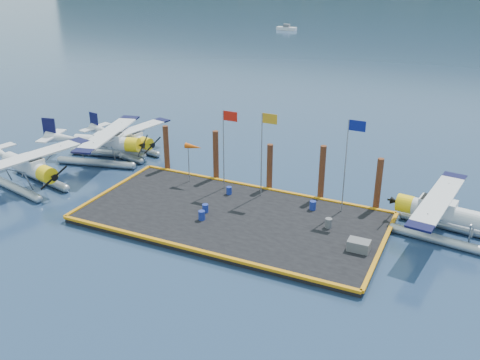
# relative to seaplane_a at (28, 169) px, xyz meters

# --- Properties ---
(ground) EXTENTS (4000.00, 4000.00, 0.00)m
(ground) POSITION_rel_seaplane_a_xyz_m (16.40, 1.67, -1.56)
(ground) COLOR #182A49
(ground) RESTS_ON ground
(dock) EXTENTS (20.00, 10.00, 0.40)m
(dock) POSITION_rel_seaplane_a_xyz_m (16.40, 1.67, -1.36)
(dock) COLOR black
(dock) RESTS_ON ground
(dock_bumpers) EXTENTS (20.25, 10.25, 0.18)m
(dock_bumpers) POSITION_rel_seaplane_a_xyz_m (16.40, 1.67, -1.07)
(dock_bumpers) COLOR #C57B0B
(dock_bumpers) RESTS_ON dock
(seaplane_a) EXTENTS (9.34, 10.12, 3.59)m
(seaplane_a) POSITION_rel_seaplane_a_xyz_m (0.00, 0.00, 0.00)
(seaplane_a) COLOR #929AA0
(seaplane_a) RESTS_ON ground
(seaplane_b) EXTENTS (9.35, 10.14, 3.59)m
(seaplane_b) POSITION_rel_seaplane_a_xyz_m (1.82, 6.90, 0.00)
(seaplane_b) COLOR #929AA0
(seaplane_b) RESTS_ON ground
(seaplane_c) EXTENTS (8.14, 8.88, 3.14)m
(seaplane_c) POSITION_rel_seaplane_a_xyz_m (2.55, 9.15, -0.20)
(seaplane_c) COLOR #929AA0
(seaplane_c) RESTS_ON ground
(seaplane_d) EXTENTS (8.77, 9.67, 3.42)m
(seaplane_d) POSITION_rel_seaplane_a_xyz_m (29.34, 5.46, -0.07)
(seaplane_d) COLOR #929AA0
(seaplane_d) RESTS_ON ground
(drum_0) EXTENTS (0.41, 0.41, 0.58)m
(drum_0) POSITION_rel_seaplane_a_xyz_m (14.57, 1.33, -0.87)
(drum_0) COLOR navy
(drum_0) RESTS_ON dock
(drum_2) EXTENTS (0.45, 0.45, 0.63)m
(drum_2) POSITION_rel_seaplane_a_xyz_m (22.76, 2.79, -0.85)
(drum_2) COLOR #545559
(drum_2) RESTS_ON dock
(drum_3) EXTENTS (0.45, 0.45, 0.63)m
(drum_3) POSITION_rel_seaplane_a_xyz_m (14.88, 0.26, -0.85)
(drum_3) COLOR navy
(drum_3) RESTS_ON dock
(drum_4) EXTENTS (0.44, 0.44, 0.62)m
(drum_4) POSITION_rel_seaplane_a_xyz_m (21.04, 4.84, -0.85)
(drum_4) COLOR navy
(drum_4) RESTS_ON dock
(drum_5) EXTENTS (0.40, 0.40, 0.56)m
(drum_5) POSITION_rel_seaplane_a_xyz_m (14.71, 4.67, -0.88)
(drum_5) COLOR navy
(drum_5) RESTS_ON dock
(crate) EXTENTS (1.30, 0.86, 0.65)m
(crate) POSITION_rel_seaplane_a_xyz_m (25.20, 0.79, -0.84)
(crate) COLOR #545559
(crate) RESTS_ON dock
(flagpole_red) EXTENTS (1.14, 0.08, 6.00)m
(flagpole_red) POSITION_rel_seaplane_a_xyz_m (14.10, 5.47, 2.83)
(flagpole_red) COLOR gray
(flagpole_red) RESTS_ON dock
(flagpole_yellow) EXTENTS (1.14, 0.08, 6.20)m
(flagpole_yellow) POSITION_rel_seaplane_a_xyz_m (17.10, 5.47, 2.95)
(flagpole_yellow) COLOR gray
(flagpole_yellow) RESTS_ON dock
(flagpole_blue) EXTENTS (1.14, 0.08, 6.50)m
(flagpole_blue) POSITION_rel_seaplane_a_xyz_m (23.09, 5.47, 3.12)
(flagpole_blue) COLOR gray
(flagpole_blue) RESTS_ON dock
(windsock) EXTENTS (1.40, 0.44, 3.12)m
(windsock) POSITION_rel_seaplane_a_xyz_m (11.37, 5.47, 1.66)
(windsock) COLOR gray
(windsock) RESTS_ON dock
(piling_0) EXTENTS (0.44, 0.44, 4.00)m
(piling_0) POSITION_rel_seaplane_a_xyz_m (7.90, 7.07, 0.44)
(piling_0) COLOR #442213
(piling_0) RESTS_ON ground
(piling_1) EXTENTS (0.44, 0.44, 4.20)m
(piling_1) POSITION_rel_seaplane_a_xyz_m (12.40, 7.07, 0.54)
(piling_1) COLOR #442213
(piling_1) RESTS_ON ground
(piling_2) EXTENTS (0.44, 0.44, 3.80)m
(piling_2) POSITION_rel_seaplane_a_xyz_m (16.90, 7.07, 0.34)
(piling_2) COLOR #442213
(piling_2) RESTS_ON ground
(piling_3) EXTENTS (0.44, 0.44, 4.30)m
(piling_3) POSITION_rel_seaplane_a_xyz_m (20.90, 7.07, 0.59)
(piling_3) COLOR #442213
(piling_3) RESTS_ON ground
(piling_4) EXTENTS (0.44, 0.44, 4.00)m
(piling_4) POSITION_rel_seaplane_a_xyz_m (24.90, 7.07, 0.44)
(piling_4) COLOR #442213
(piling_4) RESTS_ON ground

